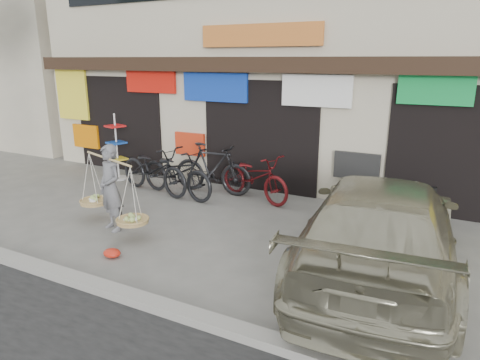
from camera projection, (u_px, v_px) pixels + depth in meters
The scene contains 12 objects.
ground at pixel (179, 239), 7.82m from camera, with size 70.00×70.00×0.00m, color slate.
kerb at pixel (97, 286), 6.09m from camera, with size 70.00×0.25×0.12m, color gray.
shophouse_block at pixel (303, 49), 12.36m from camera, with size 14.00×6.32×7.00m.
neighbor_west at pixel (17, 63), 18.94m from camera, with size 12.00×7.00×6.00m, color #B6AC96.
street_vendor at pixel (111, 191), 8.07m from camera, with size 1.96×1.03×1.66m.
bike_0 at pixel (154, 169), 10.42m from camera, with size 0.79×2.27×1.19m, color black.
bike_1 at pixel (212, 169), 10.36m from camera, with size 0.58×2.05×1.23m, color black.
bike_2 at pixel (255, 177), 9.91m from camera, with size 0.73×2.09×1.10m, color #5E1013.
bike_3 at pixel (177, 172), 10.12m from camera, with size 0.79×2.27×1.19m, color black.
suv at pixel (380, 227), 6.40m from camera, with size 2.56×5.38×1.51m.
display_rack at pixel (117, 153), 11.56m from camera, with size 0.53×0.53×1.79m.
red_bag at pixel (112, 253), 7.10m from camera, with size 0.31×0.25×0.14m, color red.
Camera 1 is at (4.32, -5.90, 3.18)m, focal length 32.00 mm.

